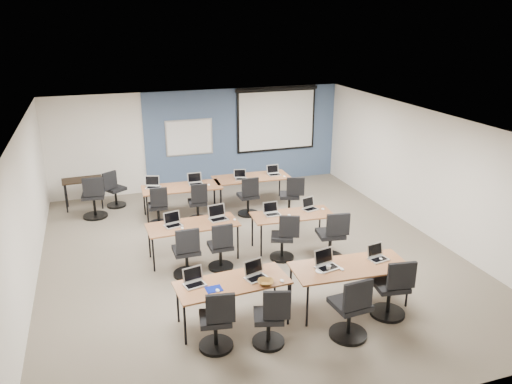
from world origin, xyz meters
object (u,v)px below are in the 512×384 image
object	(u,v)px
training_table_mid_right	(292,216)
laptop_1	(255,274)
training_table_front_left	(232,285)
task_chair_8	(158,209)
task_chair_4	(187,256)
spare_chair_b	(94,200)
training_table_mid_left	(193,226)
laptop_2	(326,263)
task_chair_2	(351,313)
spare_chair_a	(114,192)
task_chair_9	(198,205)
task_chair_0	(217,325)
laptop_4	(173,222)
laptop_9	(195,181)
training_table_back_right	(251,178)
laptop_8	(153,185)
training_table_front_right	(350,268)
laptop_3	(377,255)
laptop_10	(241,177)
laptop_0	(194,280)
task_chair_5	(221,250)
task_chair_1	(271,322)
task_chair_6	(284,241)
task_chair_3	(392,292)
laptop_11	(274,172)
task_chair_10	(249,199)
whiteboard	(189,138)
utility_table	(82,183)
laptop_7	(309,206)
task_chair_7	(332,240)
laptop_6	(272,211)
task_chair_11	(291,199)

from	to	relation	value
training_table_mid_right	laptop_1	bearing A→B (deg)	-120.79
training_table_front_left	task_chair_8	distance (m)	4.29
task_chair_4	spare_chair_b	xyz separation A→B (m)	(-1.54, 3.49, 0.02)
training_table_mid_left	task_chair_8	xyz separation A→B (m)	(-0.43, 1.86, -0.29)
laptop_1	laptop_2	size ratio (longest dim) A/B	0.93
task_chair_2	spare_chair_a	world-z (taller)	task_chair_2
task_chair_9	task_chair_0	bearing A→B (deg)	-94.86
laptop_4	laptop_9	world-z (taller)	laptop_9
laptop_9	spare_chair_a	world-z (taller)	laptop_9
training_table_mid_right	task_chair_0	size ratio (longest dim) A/B	1.68
spare_chair_b	training_table_back_right	bearing A→B (deg)	0.45
laptop_8	training_table_front_right	bearing A→B (deg)	-44.22
laptop_3	task_chair_4	bearing A→B (deg)	139.67
task_chair_0	task_chair_8	distance (m)	4.80
task_chair_2	laptop_10	size ratio (longest dim) A/B	3.51
laptop_0	task_chair_2	bearing A→B (deg)	-38.61
task_chair_0	task_chair_5	xyz separation A→B (m)	(0.66, 2.33, -0.01)
training_table_front_right	task_chair_1	bearing A→B (deg)	-155.76
task_chair_6	laptop_3	bearing A→B (deg)	-39.93
laptop_2	laptop_10	bearing A→B (deg)	77.44
task_chair_5	laptop_10	xyz separation A→B (m)	(1.30, 3.03, 0.39)
task_chair_0	task_chair_3	bearing A→B (deg)	8.22
laptop_4	training_table_front_left	bearing A→B (deg)	-92.42
task_chair_5	laptop_11	distance (m)	3.83
task_chair_0	spare_chair_b	distance (m)	5.95
laptop_1	laptop_11	distance (m)	5.29
laptop_0	laptop_8	size ratio (longest dim) A/B	0.92
task_chair_10	spare_chair_b	distance (m)	3.65
whiteboard	utility_table	distance (m)	3.00
laptop_1	task_chair_9	distance (m)	4.22
training_table_mid_left	laptop_8	size ratio (longest dim) A/B	5.13
task_chair_6	task_chair_5	bearing A→B (deg)	-157.75
task_chair_6	task_chair_10	world-z (taller)	task_chair_10
training_table_mid_right	laptop_7	bearing A→B (deg)	22.78
task_chair_0	utility_table	bearing A→B (deg)	114.50
task_chair_5	task_chair_7	xyz separation A→B (m)	(2.15, -0.30, 0.03)
training_table_back_right	task_chair_9	size ratio (longest dim) A/B	2.01
task_chair_0	laptop_7	distance (m)	4.07
laptop_0	laptop_4	world-z (taller)	laptop_4
training_table_front_left	laptop_8	size ratio (longest dim) A/B	5.04
laptop_3	task_chair_3	distance (m)	0.69
task_chair_2	spare_chair_b	bearing A→B (deg)	114.69
laptop_6	laptop_2	bearing A→B (deg)	-88.66
training_table_front_right	task_chair_2	xyz separation A→B (m)	(-0.41, -0.81, -0.25)
task_chair_11	spare_chair_b	bearing A→B (deg)	-177.31
task_chair_3	laptop_11	xyz separation A→B (m)	(0.03, 5.49, 0.36)
whiteboard	training_table_mid_left	world-z (taller)	whiteboard
task_chair_2	laptop_8	size ratio (longest dim) A/B	3.05
training_table_front_right	laptop_4	xyz separation A→B (m)	(-2.46, 2.56, 0.10)
training_table_front_left	laptop_10	bearing A→B (deg)	67.96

